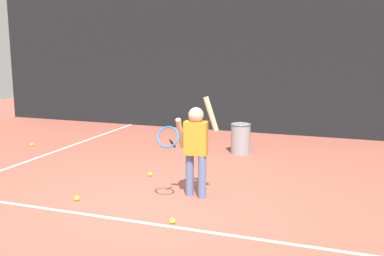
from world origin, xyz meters
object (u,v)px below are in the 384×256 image
Objects in this scene: tennis_player at (195,144)px; ball_hopper at (241,138)px; tennis_ball_2 at (172,221)px; tennis_ball_6 at (77,198)px; tennis_ball_0 at (150,174)px; tennis_ball_4 at (32,144)px.

tennis_player reaches higher than ball_hopper.
tennis_ball_2 is 1.49m from tennis_ball_6.
tennis_player is at bearing -35.03° from tennis_ball_0.
tennis_ball_4 and tennis_ball_6 have the same top height.
tennis_ball_0 is at bearing 72.36° from tennis_ball_6.
tennis_ball_2 is (0.08, -3.56, -0.26)m from ball_hopper.
tennis_ball_6 is at bearing -42.27° from tennis_ball_4.
tennis_player is 20.46× the size of tennis_ball_2.
tennis_player is 1.37m from tennis_ball_0.
tennis_player is 1.69m from tennis_ball_6.
ball_hopper is at bearing 11.44° from tennis_ball_4.
tennis_ball_4 is (-4.07, -0.82, -0.26)m from ball_hopper.
tennis_ball_2 is 1.00× the size of tennis_ball_4.
tennis_player is 20.46× the size of tennis_ball_4.
tennis_player is 20.46× the size of tennis_ball_0.
tennis_ball_6 is (2.69, -2.45, 0.00)m from tennis_ball_4.
tennis_ball_4 is (-4.09, 1.79, -0.69)m from tennis_player.
tennis_player is at bearing 93.97° from tennis_ball_2.
tennis_ball_2 and tennis_ball_6 have the same top height.
tennis_ball_0 is 1.00× the size of tennis_ball_4.
ball_hopper reaches higher than tennis_ball_2.
tennis_ball_0 is 1.93m from tennis_ball_2.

